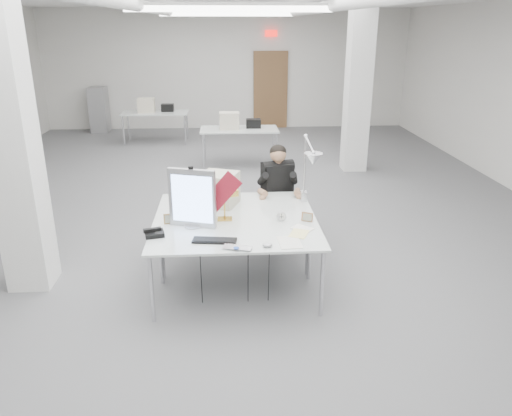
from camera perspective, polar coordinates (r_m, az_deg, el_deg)
The scene contains 23 objects.
room_shell at distance 7.44m, azimuth -2.62°, elevation 11.81°, with size 10.04×14.04×3.24m.
desk_main at distance 5.15m, azimuth -2.28°, elevation -3.15°, with size 1.80×0.90×0.03m, color silver.
desk_second at distance 5.99m, azimuth -2.50°, elevation 0.27°, with size 1.80×0.90×0.03m, color silver.
bg_desk_a at distance 10.43m, azimuth -1.93°, elevation 8.97°, with size 1.60×0.80×0.03m, color silver.
bg_desk_b at distance 12.71m, azimuth -11.46°, elevation 10.63°, with size 1.60×0.80×0.03m, color silver.
filing_cabinet at distance 14.45m, azimuth -17.49°, elevation 10.67°, with size 0.45×0.55×1.20m, color gray.
office_chair at distance 6.70m, azimuth 2.40°, elevation 0.25°, with size 0.49×0.49×0.99m, color black, non-canonical shape.
seated_person at distance 6.52m, azimuth 2.50°, elevation 3.43°, with size 0.44×0.55×0.82m, color black, non-canonical shape.
monitor at distance 5.27m, azimuth -7.31°, elevation 1.11°, with size 0.51×0.05×0.63m, color #AFAFB3.
pennant at distance 5.21m, azimuth -4.00°, elevation 1.72°, with size 0.48×0.01×0.20m, color maroon.
keyboard at distance 4.99m, azimuth -4.76°, elevation -3.72°, with size 0.44×0.15×0.02m, color black.
laptop at distance 4.78m, azimuth -2.27°, elevation -4.78°, with size 0.28×0.18×0.02m, color silver.
mouse at distance 4.85m, azimuth 1.32°, elevation -4.27°, with size 0.10×0.06×0.04m, color #A7A7AC.
bankers_lamp at distance 5.48m, azimuth -3.62°, elevation 0.14°, with size 0.27×0.11×0.30m, color gold, non-canonical shape.
desk_phone at distance 5.20m, azimuth -11.53°, elevation -2.89°, with size 0.19×0.17×0.05m, color black.
picture_frame_left at distance 5.48m, azimuth -9.77°, elevation -1.20°, with size 0.14×0.01×0.11m, color #A17C45.
picture_frame_right at distance 5.49m, azimuth 5.87°, elevation -1.02°, with size 0.13×0.01×0.10m, color #A46F47.
desk_clock at distance 5.48m, azimuth 2.92°, elevation -0.96°, with size 0.10×0.10×0.03m, color #B5B6BA.
paper_stack_a at distance 4.96m, azimuth 3.86°, elevation -3.92°, with size 0.22×0.31×0.01m, color white.
paper_stack_b at distance 5.17m, azimuth 4.93°, elevation -2.94°, with size 0.17×0.24×0.01m, color #FFF198.
paper_stack_c at distance 5.30m, azimuth 5.33°, elevation -2.34°, with size 0.22×0.15×0.01m, color white.
beige_monitor at distance 5.95m, azimuth -4.25°, elevation 2.18°, with size 0.41×0.38×0.38m, color beige.
architect_lamp at distance 5.75m, azimuth 5.99°, elevation 4.59°, with size 0.26×0.76×0.98m, color #B4B4B8, non-canonical shape.
Camera 1 is at (-0.09, -7.22, 2.79)m, focal length 35.00 mm.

